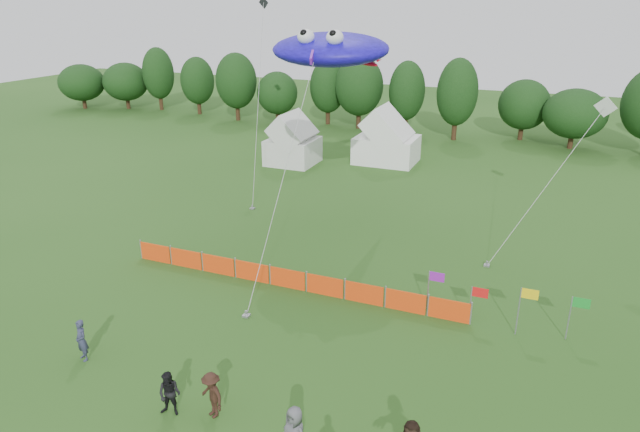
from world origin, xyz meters
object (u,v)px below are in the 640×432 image
at_px(spectator_c, 212,395).
at_px(stingray_kite, 334,49).
at_px(barrier_fence, 287,278).
at_px(spectator_b, 170,394).
at_px(tent_right, 387,141).
at_px(spectator_a, 82,340).
at_px(tent_left, 293,143).

xyz_separation_m(spectator_c, stingray_kite, (-2.35, 17.30, 10.01)).
xyz_separation_m(barrier_fence, stingray_kite, (-0.68, 7.88, 10.38)).
bearing_deg(spectator_c, spectator_b, -135.07).
xyz_separation_m(spectator_b, spectator_c, (1.38, 0.48, 0.02)).
height_order(tent_right, stingray_kite, stingray_kite).
distance_m(spectator_a, spectator_b, 5.35).
relative_size(tent_left, tent_right, 0.77).
bearing_deg(spectator_b, spectator_c, 8.18).
bearing_deg(tent_left, barrier_fence, -65.60).
xyz_separation_m(tent_left, spectator_a, (4.58, -29.46, -0.93)).
height_order(tent_right, spectator_b, tent_right).
distance_m(spectator_a, stingray_kite, 19.71).
xyz_separation_m(tent_left, stingray_kite, (8.79, -13.01, 9.08)).
bearing_deg(spectator_a, tent_right, 107.28).
bearing_deg(spectator_b, barrier_fence, 80.68).
bearing_deg(tent_right, spectator_a, -94.90).
relative_size(spectator_c, stingray_kite, 0.09).
height_order(spectator_b, stingray_kite, stingray_kite).
distance_m(barrier_fence, spectator_b, 9.92).
relative_size(tent_left, spectator_b, 2.41).
height_order(tent_right, barrier_fence, tent_right).
relative_size(tent_right, spectator_a, 3.01).
relative_size(tent_left, spectator_c, 2.34).
distance_m(tent_right, barrier_fence, 24.48).
relative_size(tent_left, barrier_fence, 0.23).
bearing_deg(stingray_kite, tent_right, 94.81).
bearing_deg(tent_right, spectator_b, -86.07).
bearing_deg(barrier_fence, stingray_kite, 94.93).
bearing_deg(spectator_b, spectator_a, 154.59).
bearing_deg(stingray_kite, tent_left, 124.05).
height_order(tent_right, spectator_c, tent_right).
distance_m(tent_right, spectator_b, 34.36).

